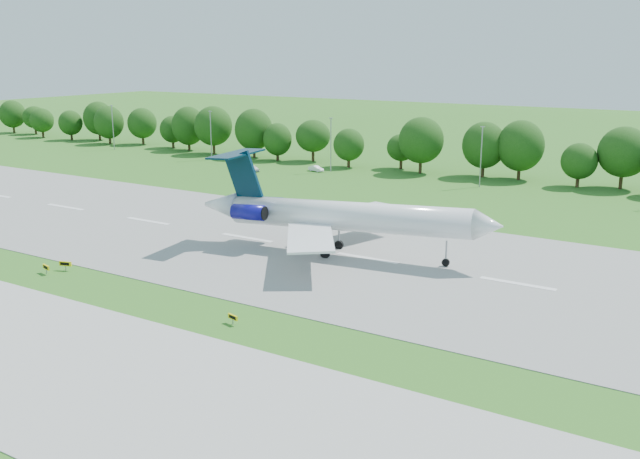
{
  "coord_description": "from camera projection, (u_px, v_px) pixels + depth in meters",
  "views": [
    {
      "loc": [
        62.33,
        -54.91,
        26.69
      ],
      "look_at": [
        16.96,
        18.0,
        5.08
      ],
      "focal_mm": 40.0,
      "sensor_mm": 36.0,
      "label": 1
    }
  ],
  "objects": [
    {
      "name": "service_vehicle_b",
      "position": [
        254.0,
        168.0,
        162.0
      ],
      "size": [
        4.17,
        3.3,
        1.33
      ],
      "primitive_type": "imported",
      "rotation": [
        0.0,
        0.0,
        1.05
      ],
      "color": "white",
      "rests_on": "ground"
    },
    {
      "name": "ground",
      "position": [
        117.0,
        284.0,
        83.66
      ],
      "size": [
        600.0,
        600.0,
        0.0
      ],
      "primitive_type": "plane",
      "color": "#2E6B1C",
      "rests_on": "ground"
    },
    {
      "name": "taxi_sign_left",
      "position": [
        46.0,
        267.0,
        87.45
      ],
      "size": [
        1.61,
        0.58,
        1.14
      ],
      "rotation": [
        0.0,
        0.0,
        -0.25
      ],
      "color": "gray",
      "rests_on": "ground"
    },
    {
      "name": "taxi_sign_centre",
      "position": [
        65.0,
        264.0,
        88.75
      ],
      "size": [
        1.65,
        0.68,
        1.18
      ],
      "rotation": [
        0.0,
        0.0,
        0.31
      ],
      "color": "gray",
      "rests_on": "ground"
    },
    {
      "name": "light_poles",
      "position": [
        401.0,
        149.0,
        150.91
      ],
      "size": [
        175.9,
        0.25,
        12.19
      ],
      "color": "gray",
      "rests_on": "ground"
    },
    {
      "name": "taxi_sign_right",
      "position": [
        233.0,
        317.0,
        71.32
      ],
      "size": [
        1.44,
        0.51,
        1.01
      ],
      "rotation": [
        0.0,
        0.0,
        -0.25
      ],
      "color": "gray",
      "rests_on": "ground"
    },
    {
      "name": "runway",
      "position": [
        247.0,
        238.0,
        104.23
      ],
      "size": [
        400.0,
        45.0,
        0.08
      ],
      "primitive_type": "cube",
      "color": "gray",
      "rests_on": "ground"
    },
    {
      "name": "airliner",
      "position": [
        333.0,
        214.0,
        95.02
      ],
      "size": [
        42.49,
        30.69,
        13.34
      ],
      "rotation": [
        0.0,
        -0.03,
        0.15
      ],
      "color": "white",
      "rests_on": "ground"
    },
    {
      "name": "service_vehicle_a",
      "position": [
        316.0,
        169.0,
        161.93
      ],
      "size": [
        4.05,
        2.17,
        1.27
      ],
      "primitive_type": "imported",
      "rotation": [
        0.0,
        0.0,
        1.34
      ],
      "color": "white",
      "rests_on": "ground"
    },
    {
      "name": "tree_line",
      "position": [
        431.0,
        146.0,
        157.9
      ],
      "size": [
        288.4,
        8.4,
        10.4
      ],
      "color": "#382314",
      "rests_on": "ground"
    }
  ]
}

